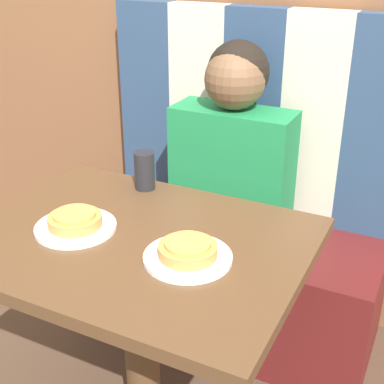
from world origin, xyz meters
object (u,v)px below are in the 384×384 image
plate_right (188,257)px  pizza_left (75,220)px  person (233,140)px  plate_left (76,227)px  pizza_right (188,249)px  drinking_cup (145,171)px

plate_right → pizza_left: size_ratio=1.51×
person → pizza_left: (-0.17, -0.69, -0.03)m
plate_left → pizza_right: size_ratio=1.51×
pizza_left → drinking_cup: (0.03, 0.31, 0.03)m
plate_right → pizza_right: size_ratio=1.51×
pizza_left → pizza_right: bearing=0.0°
plate_left → plate_right: bearing=0.0°
person → plate_left: 0.71m
plate_left → drinking_cup: (0.03, 0.31, 0.05)m
plate_left → drinking_cup: size_ratio=1.83×
plate_right → plate_left: bearing=180.0°
plate_left → pizza_right: 0.34m
pizza_right → plate_left: bearing=-180.0°
person → pizza_right: size_ratio=4.85×
person → plate_right: size_ratio=3.20×
pizza_left → plate_left: bearing=-90.0°
person → plate_left: size_ratio=3.20×
drinking_cup → pizza_left: bearing=-95.9°
person → pizza_left: person is taller
plate_right → pizza_right: (0.00, 0.00, 0.02)m
person → plate_left: (-0.17, -0.69, -0.05)m
plate_left → pizza_left: (0.00, 0.00, 0.02)m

